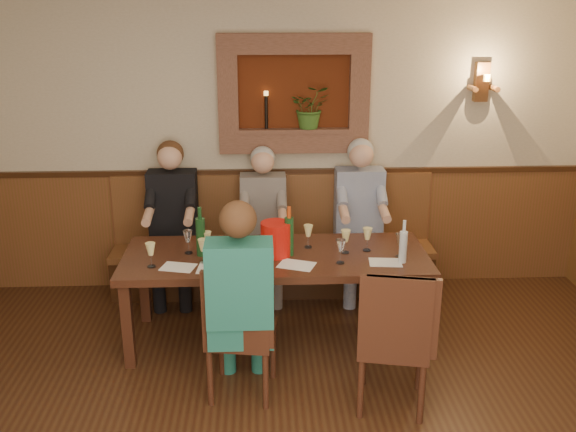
# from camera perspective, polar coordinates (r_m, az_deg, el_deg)

# --- Properties ---
(room_shell) EXTENTS (6.04, 6.04, 2.82)m
(room_shell) POSITION_cam_1_polar(r_m,az_deg,el_deg) (2.95, -0.28, 3.57)
(room_shell) COLOR #C1B392
(room_shell) RESTS_ON ground
(wainscoting) EXTENTS (6.02, 6.02, 1.15)m
(wainscoting) POSITION_cam_1_polar(r_m,az_deg,el_deg) (3.52, -0.25, -17.33)
(wainscoting) COLOR brown
(wainscoting) RESTS_ON ground
(wall_niche) EXTENTS (1.36, 0.30, 1.06)m
(wall_niche) POSITION_cam_1_polar(r_m,az_deg,el_deg) (5.86, 0.93, 10.34)
(wall_niche) COLOR #521F0B
(wall_niche) RESTS_ON ground
(wall_sconce) EXTENTS (0.25, 0.20, 0.35)m
(wall_sconce) POSITION_cam_1_polar(r_m,az_deg,el_deg) (6.16, 16.86, 11.25)
(wall_sconce) COLOR brown
(wall_sconce) RESTS_ON ground
(dining_table) EXTENTS (2.40, 0.90, 0.75)m
(dining_table) POSITION_cam_1_polar(r_m,az_deg,el_deg) (5.10, -1.10, -4.19)
(dining_table) COLOR #361C10
(dining_table) RESTS_ON ground
(bench) EXTENTS (3.00, 0.45, 1.11)m
(bench) POSITION_cam_1_polar(r_m,az_deg,el_deg) (6.10, -1.32, -3.75)
(bench) COLOR #381E0F
(bench) RESTS_ON ground
(chair_near_left) EXTENTS (0.51, 0.51, 1.01)m
(chair_near_left) POSITION_cam_1_polar(r_m,az_deg,el_deg) (4.60, -4.13, -12.29)
(chair_near_left) COLOR #361C10
(chair_near_left) RESTS_ON ground
(chair_near_right) EXTENTS (0.54, 0.54, 1.04)m
(chair_near_right) POSITION_cam_1_polar(r_m,az_deg,el_deg) (4.51, 9.20, -13.02)
(chair_near_right) COLOR #361C10
(chair_near_right) RESTS_ON ground
(person_bench_left) EXTENTS (0.44, 0.54, 1.47)m
(person_bench_left) POSITION_cam_1_polar(r_m,az_deg,el_deg) (5.95, -10.14, -1.72)
(person_bench_left) COLOR black
(person_bench_left) RESTS_ON ground
(person_bench_mid) EXTENTS (0.41, 0.51, 1.41)m
(person_bench_mid) POSITION_cam_1_polar(r_m,az_deg,el_deg) (5.91, -2.18, -1.87)
(person_bench_mid) COLOR #524C4B
(person_bench_mid) RESTS_ON ground
(person_bench_right) EXTENTS (0.44, 0.54, 1.47)m
(person_bench_right) POSITION_cam_1_polar(r_m,az_deg,el_deg) (5.97, 6.36, -1.47)
(person_bench_right) COLOR navy
(person_bench_right) RESTS_ON ground
(person_chair_front) EXTENTS (0.44, 0.54, 1.47)m
(person_chair_front) POSITION_cam_1_polar(r_m,az_deg,el_deg) (4.42, -4.19, -8.93)
(person_chair_front) COLOR #1B5A5F
(person_chair_front) RESTS_ON ground
(spittoon_bucket) EXTENTS (0.30, 0.30, 0.27)m
(spittoon_bucket) POSITION_cam_1_polar(r_m,az_deg,el_deg) (5.01, -1.09, -2.05)
(spittoon_bucket) COLOR red
(spittoon_bucket) RESTS_ON dining_table
(wine_bottle_green_a) EXTENTS (0.08, 0.08, 0.40)m
(wine_bottle_green_a) POSITION_cam_1_polar(r_m,az_deg,el_deg) (5.00, 0.09, -1.73)
(wine_bottle_green_a) COLOR #19471E
(wine_bottle_green_a) RESTS_ON dining_table
(wine_bottle_green_b) EXTENTS (0.08, 0.08, 0.40)m
(wine_bottle_green_b) POSITION_cam_1_polar(r_m,az_deg,el_deg) (5.04, -7.77, -1.75)
(wine_bottle_green_b) COLOR #19471E
(wine_bottle_green_b) RESTS_ON dining_table
(water_bottle) EXTENTS (0.08, 0.08, 0.34)m
(water_bottle) POSITION_cam_1_polar(r_m,az_deg,el_deg) (4.95, 10.20, -2.62)
(water_bottle) COLOR silver
(water_bottle) RESTS_ON dining_table
(tasting_sheet_a) EXTENTS (0.29, 0.23, 0.00)m
(tasting_sheet_a) POSITION_cam_1_polar(r_m,az_deg,el_deg) (4.90, -9.73, -4.50)
(tasting_sheet_a) COLOR white
(tasting_sheet_a) RESTS_ON dining_table
(tasting_sheet_b) EXTENTS (0.32, 0.27, 0.00)m
(tasting_sheet_b) POSITION_cam_1_polar(r_m,az_deg,el_deg) (4.86, 0.77, -4.37)
(tasting_sheet_b) COLOR white
(tasting_sheet_b) RESTS_ON dining_table
(tasting_sheet_c) EXTENTS (0.26, 0.20, 0.00)m
(tasting_sheet_c) POSITION_cam_1_polar(r_m,az_deg,el_deg) (4.97, 8.65, -4.10)
(tasting_sheet_c) COLOR white
(tasting_sheet_c) RESTS_ON dining_table
(tasting_sheet_d) EXTENTS (0.33, 0.25, 0.00)m
(tasting_sheet_d) POSITION_cam_1_polar(r_m,az_deg,el_deg) (4.84, -6.16, -4.62)
(tasting_sheet_d) COLOR white
(tasting_sheet_d) RESTS_ON dining_table
(wine_glass_0) EXTENTS (0.08, 0.08, 0.19)m
(wine_glass_0) POSITION_cam_1_polar(r_m,az_deg,el_deg) (4.91, -12.09, -3.41)
(wine_glass_0) COLOR #F3E791
(wine_glass_0) RESTS_ON dining_table
(wine_glass_1) EXTENTS (0.08, 0.08, 0.19)m
(wine_glass_1) POSITION_cam_1_polar(r_m,az_deg,el_deg) (5.11, -8.87, -2.29)
(wine_glass_1) COLOR white
(wine_glass_1) RESTS_ON dining_table
(wine_glass_2) EXTENTS (0.08, 0.08, 0.19)m
(wine_glass_2) POSITION_cam_1_polar(r_m,az_deg,el_deg) (4.92, -7.55, -3.10)
(wine_glass_2) COLOR #F3E791
(wine_glass_2) RESTS_ON dining_table
(wine_glass_3) EXTENTS (0.08, 0.08, 0.19)m
(wine_glass_3) POSITION_cam_1_polar(r_m,az_deg,el_deg) (5.11, -3.82, -2.12)
(wine_glass_3) COLOR white
(wine_glass_3) RESTS_ON dining_table
(wine_glass_4) EXTENTS (0.08, 0.08, 0.19)m
(wine_glass_4) POSITION_cam_1_polar(r_m,az_deg,el_deg) (4.90, -2.40, -3.04)
(wine_glass_4) COLOR #F3E791
(wine_glass_4) RESTS_ON dining_table
(wine_glass_5) EXTENTS (0.08, 0.08, 0.19)m
(wine_glass_5) POSITION_cam_1_polar(r_m,az_deg,el_deg) (5.17, 1.81, -1.82)
(wine_glass_5) COLOR #F3E791
(wine_glass_5) RESTS_ON dining_table
(wine_glass_6) EXTENTS (0.08, 0.08, 0.19)m
(wine_glass_6) POSITION_cam_1_polar(r_m,az_deg,el_deg) (4.88, 4.70, -3.16)
(wine_glass_6) COLOR white
(wine_glass_6) RESTS_ON dining_table
(wine_glass_7) EXTENTS (0.08, 0.08, 0.19)m
(wine_glass_7) POSITION_cam_1_polar(r_m,az_deg,el_deg) (5.14, 7.06, -2.08)
(wine_glass_7) COLOR #F3E791
(wine_glass_7) RESTS_ON dining_table
(wine_glass_8) EXTENTS (0.08, 0.08, 0.19)m
(wine_glass_8) POSITION_cam_1_polar(r_m,az_deg,el_deg) (5.06, 9.92, -2.60)
(wine_glass_8) COLOR white
(wine_glass_8) RESTS_ON dining_table
(wine_glass_9) EXTENTS (0.08, 0.08, 0.19)m
(wine_glass_9) POSITION_cam_1_polar(r_m,az_deg,el_deg) (4.75, -3.37, -3.75)
(wine_glass_9) COLOR #F3E791
(wine_glass_9) RESTS_ON dining_table
(wine_glass_10) EXTENTS (0.08, 0.08, 0.19)m
(wine_glass_10) POSITION_cam_1_polar(r_m,az_deg,el_deg) (5.08, 5.14, -2.28)
(wine_glass_10) COLOR #F3E791
(wine_glass_10) RESTS_ON dining_table
(wine_glass_11) EXTENTS (0.08, 0.08, 0.19)m
(wine_glass_11) POSITION_cam_1_polar(r_m,az_deg,el_deg) (5.06, -7.21, -2.42)
(wine_glass_11) COLOR #F3E791
(wine_glass_11) RESTS_ON dining_table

